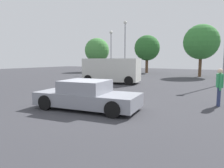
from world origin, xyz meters
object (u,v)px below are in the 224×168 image
pedestrian (219,84)px  light_post_near (125,39)px  van_white (112,70)px  sedan_foreground (87,96)px  dog (122,95)px  light_post_mid (111,45)px

pedestrian → light_post_near: bearing=116.2°
van_white → light_post_near: (-3.49, 8.78, 3.59)m
sedan_foreground → dog: (0.23, 2.69, -0.31)m
light_post_near → dog: bearing=-61.5°
van_white → light_post_near: 10.11m
pedestrian → light_post_mid: 22.35m
sedan_foreground → van_white: bearing=107.2°
sedan_foreground → dog: 2.72m
light_post_near → van_white: bearing=-68.3°
pedestrian → light_post_near: light_post_near is taller
sedan_foreground → light_post_mid: light_post_mid is taller
dog → van_white: van_white is taller
sedan_foreground → dog: size_ratio=7.23×
van_white → sedan_foreground: bearing=104.5°
sedan_foreground → van_white: 10.01m
light_post_near → light_post_mid: bearing=155.9°
van_white → pedestrian: size_ratio=3.03×
dog → van_white: 7.86m
light_post_near → sedan_foreground: bearing=-65.9°
pedestrian → sedan_foreground: bearing=-158.6°
sedan_foreground → dog: bearing=76.0°
sedan_foreground → light_post_near: light_post_near is taller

